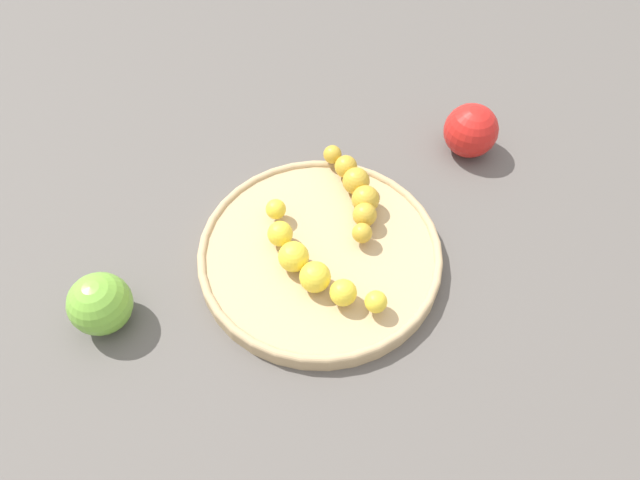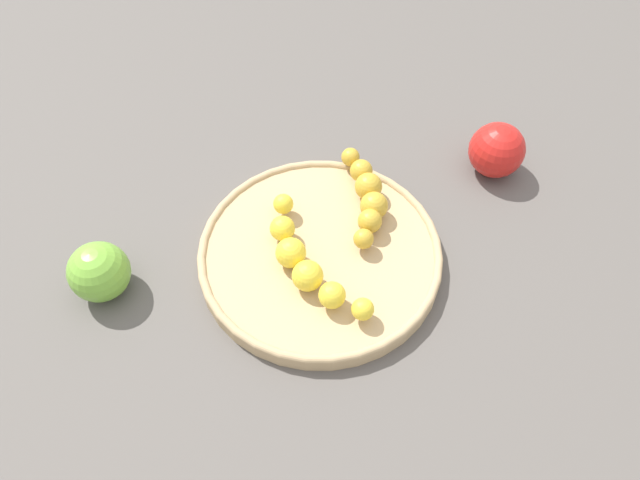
% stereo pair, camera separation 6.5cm
% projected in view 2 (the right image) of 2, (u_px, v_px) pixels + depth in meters
% --- Properties ---
extents(ground_plane, '(2.40, 2.40, 0.00)m').
position_uv_depth(ground_plane, '(320.00, 259.00, 0.68)').
color(ground_plane, '#56514C').
extents(fruit_bowl, '(0.29, 0.29, 0.02)m').
position_uv_depth(fruit_bowl, '(320.00, 253.00, 0.68)').
color(fruit_bowl, tan).
rests_on(fruit_bowl, ground_plane).
extents(banana_spotted, '(0.10, 0.13, 0.03)m').
position_uv_depth(banana_spotted, '(366.00, 195.00, 0.70)').
color(banana_spotted, gold).
rests_on(banana_spotted, fruit_bowl).
extents(banana_yellow, '(0.07, 0.19, 0.04)m').
position_uv_depth(banana_yellow, '(305.00, 261.00, 0.64)').
color(banana_yellow, yellow).
rests_on(banana_yellow, fruit_bowl).
extents(apple_green, '(0.07, 0.07, 0.07)m').
position_uv_depth(apple_green, '(99.00, 272.00, 0.63)').
color(apple_green, '#72B238').
rests_on(apple_green, ground_plane).
extents(apple_red, '(0.07, 0.07, 0.07)m').
position_uv_depth(apple_red, '(497.00, 150.00, 0.74)').
color(apple_red, red).
rests_on(apple_red, ground_plane).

